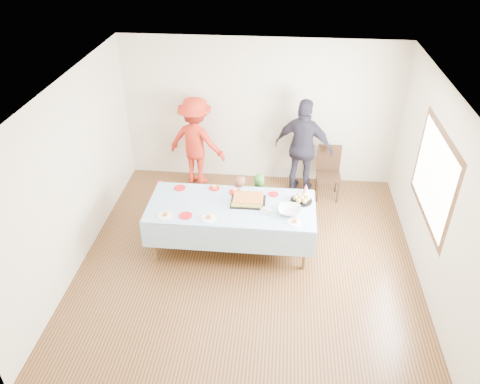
% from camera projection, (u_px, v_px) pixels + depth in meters
% --- Properties ---
extents(ground, '(5.00, 5.00, 0.00)m').
position_uv_depth(ground, '(248.00, 260.00, 7.13)').
color(ground, '#412412').
rests_on(ground, ground).
extents(room_walls, '(5.04, 5.04, 2.72)m').
position_uv_depth(room_walls, '(254.00, 158.00, 6.17)').
color(room_walls, beige).
rests_on(room_walls, ground).
extents(party_table, '(2.50, 1.10, 0.78)m').
position_uv_depth(party_table, '(231.00, 208.00, 7.02)').
color(party_table, brown).
rests_on(party_table, ground).
extents(birthday_cake, '(0.52, 0.40, 0.09)m').
position_uv_depth(birthday_cake, '(248.00, 200.00, 7.03)').
color(birthday_cake, black).
rests_on(birthday_cake, party_table).
extents(rolls_tray, '(0.33, 0.33, 0.10)m').
position_uv_depth(rolls_tray, '(301.00, 199.00, 7.06)').
color(rolls_tray, black).
rests_on(rolls_tray, party_table).
extents(punch_bowl, '(0.34, 0.34, 0.08)m').
position_uv_depth(punch_bowl, '(290.00, 211.00, 6.80)').
color(punch_bowl, silver).
rests_on(punch_bowl, party_table).
extents(party_hat, '(0.09, 0.09, 0.15)m').
position_uv_depth(party_hat, '(306.00, 188.00, 7.24)').
color(party_hat, white).
rests_on(party_hat, party_table).
extents(fork_pile, '(0.24, 0.18, 0.07)m').
position_uv_depth(fork_pile, '(268.00, 210.00, 6.82)').
color(fork_pile, white).
rests_on(fork_pile, party_table).
extents(plate_red_far_a, '(0.18, 0.18, 0.01)m').
position_uv_depth(plate_red_far_a, '(180.00, 188.00, 7.38)').
color(plate_red_far_a, red).
rests_on(plate_red_far_a, party_table).
extents(plate_red_far_b, '(0.17, 0.17, 0.01)m').
position_uv_depth(plate_red_far_b, '(214.00, 188.00, 7.38)').
color(plate_red_far_b, red).
rests_on(plate_red_far_b, party_table).
extents(plate_red_far_c, '(0.20, 0.20, 0.01)m').
position_uv_depth(plate_red_far_c, '(235.00, 192.00, 7.28)').
color(plate_red_far_c, red).
rests_on(plate_red_far_c, party_table).
extents(plate_red_far_d, '(0.16, 0.16, 0.01)m').
position_uv_depth(plate_red_far_d, '(273.00, 194.00, 7.23)').
color(plate_red_far_d, red).
rests_on(plate_red_far_d, party_table).
extents(plate_red_near, '(0.19, 0.19, 0.01)m').
position_uv_depth(plate_red_near, '(186.00, 216.00, 6.75)').
color(plate_red_near, red).
rests_on(plate_red_near, party_table).
extents(plate_white_left, '(0.21, 0.21, 0.01)m').
position_uv_depth(plate_white_left, '(165.00, 216.00, 6.75)').
color(plate_white_left, white).
rests_on(plate_white_left, party_table).
extents(plate_white_mid, '(0.22, 0.22, 0.01)m').
position_uv_depth(plate_white_mid, '(209.00, 218.00, 6.70)').
color(plate_white_mid, white).
rests_on(plate_white_mid, party_table).
extents(plate_white_right, '(0.20, 0.20, 0.01)m').
position_uv_depth(plate_white_right, '(294.00, 222.00, 6.62)').
color(plate_white_right, white).
rests_on(plate_white_right, party_table).
extents(dining_chair, '(0.42, 0.42, 0.96)m').
position_uv_depth(dining_chair, '(328.00, 169.00, 8.38)').
color(dining_chair, black).
rests_on(dining_chair, ground).
extents(toddler_left, '(0.33, 0.26, 0.78)m').
position_uv_depth(toddler_left, '(161.00, 200.00, 7.80)').
color(toddler_left, '#B8173C').
rests_on(toddler_left, ground).
extents(toddler_mid, '(0.39, 0.27, 0.78)m').
position_uv_depth(toddler_mid, '(259.00, 195.00, 7.94)').
color(toddler_mid, '#327727').
rests_on(toddler_mid, ground).
extents(toddler_right, '(0.52, 0.45, 0.93)m').
position_uv_depth(toddler_right, '(238.00, 201.00, 7.65)').
color(toddler_right, '#B67855').
rests_on(toddler_right, ground).
extents(adult_left, '(1.23, 0.91, 1.70)m').
position_uv_depth(adult_left, '(196.00, 142.00, 8.60)').
color(adult_left, red).
rests_on(adult_left, ground).
extents(adult_right, '(1.14, 0.74, 1.80)m').
position_uv_depth(adult_right, '(303.00, 148.00, 8.29)').
color(adult_right, '#272432').
rests_on(adult_right, ground).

